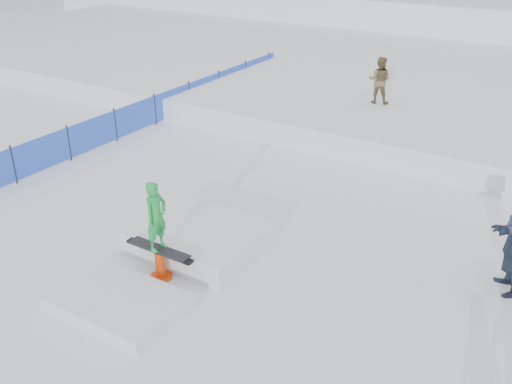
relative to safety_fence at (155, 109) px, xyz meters
The scene contains 6 objects.
ground 9.28m from the safety_fence, 45.44° to the right, with size 120.00×120.00×0.00m, color white.
snow_berm 24.29m from the safety_fence, 74.48° to the left, with size 60.00×14.00×2.40m, color white.
snow_midrise 11.43m from the safety_fence, 55.34° to the left, with size 50.00×18.00×0.80m, color white.
safety_fence is the anchor object (origin of this frame).
walker_olive 7.69m from the safety_fence, 31.71° to the left, with size 0.76×0.59×1.57m, color brown.
jib_rail_feature 9.02m from the safety_fence, 45.82° to the right, with size 2.60×4.40×2.11m.
Camera 1 is at (6.49, -7.53, 6.60)m, focal length 40.00 mm.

